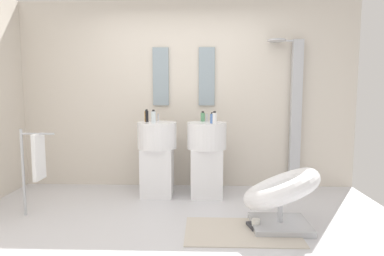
{
  "coord_description": "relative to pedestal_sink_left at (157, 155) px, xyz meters",
  "views": [
    {
      "loc": [
        0.27,
        -3.0,
        1.33
      ],
      "look_at": [
        0.15,
        0.55,
        0.95
      ],
      "focal_mm": 30.51,
      "sensor_mm": 36.0,
      "label": 1
    }
  ],
  "objects": [
    {
      "name": "coffee_mug",
      "position": [
        1.11,
        -1.05,
        -0.47
      ],
      "size": [
        0.08,
        0.08,
        0.09
      ],
      "primitive_type": "cylinder",
      "color": "white",
      "rests_on": "area_rug"
    },
    {
      "name": "towel_rack",
      "position": [
        -1.2,
        -0.75,
        0.1
      ],
      "size": [
        0.37,
        0.22,
        0.95
      ],
      "color": "#B7BABF",
      "rests_on": "ground_plane"
    },
    {
      "name": "pedestal_sink_right",
      "position": [
        0.64,
        0.0,
        0.0
      ],
      "size": [
        0.5,
        0.5,
        1.06
      ],
      "color": "white",
      "rests_on": "ground_plane"
    },
    {
      "name": "soap_bottle_white",
      "position": [
        0.73,
        -0.15,
        0.5
      ],
      "size": [
        0.06,
        0.06,
        0.15
      ],
      "color": "white",
      "rests_on": "pedestal_sink_right"
    },
    {
      "name": "area_rug",
      "position": [
        0.97,
        -1.11,
        -0.53
      ],
      "size": [
        1.09,
        0.67,
        0.01
      ],
      "primitive_type": "cube",
      "color": "beige",
      "rests_on": "ground_plane"
    },
    {
      "name": "soap_bottle_blue",
      "position": [
        0.71,
        -0.14,
        0.49
      ],
      "size": [
        0.05,
        0.05,
        0.14
      ],
      "color": "#4C72B7",
      "rests_on": "pedestal_sink_right"
    },
    {
      "name": "soap_bottle_amber",
      "position": [
        -0.15,
        0.05,
        0.5
      ],
      "size": [
        0.04,
        0.04,
        0.16
      ],
      "color": "#C68C38",
      "rests_on": "pedestal_sink_left"
    },
    {
      "name": "vanity_mirror_left",
      "position": [
        0.0,
        0.44,
        1.03
      ],
      "size": [
        0.22,
        0.03,
        0.8
      ],
      "primitive_type": "cube",
      "color": "#8C9EA8"
    },
    {
      "name": "pedestal_sink_left",
      "position": [
        0.0,
        0.0,
        0.0
      ],
      "size": [
        0.5,
        0.5,
        1.06
      ],
      "color": "white",
      "rests_on": "ground_plane"
    },
    {
      "name": "soap_bottle_green",
      "position": [
        0.59,
        0.14,
        0.49
      ],
      "size": [
        0.06,
        0.06,
        0.13
      ],
      "color": "#59996B",
      "rests_on": "pedestal_sink_right"
    },
    {
      "name": "magazine_charcoal",
      "position": [
        1.19,
        -1.0,
        -0.51
      ],
      "size": [
        0.31,
        0.24,
        0.03
      ],
      "primitive_type": "cube",
      "rotation": [
        0.0,
        0.0,
        0.22
      ],
      "color": "#38383D",
      "rests_on": "area_rug"
    },
    {
      "name": "soap_bottle_black",
      "position": [
        -0.13,
        0.04,
        0.5
      ],
      "size": [
        0.04,
        0.04,
        0.16
      ],
      "color": "black",
      "rests_on": "pedestal_sink_left"
    },
    {
      "name": "shower_column",
      "position": [
        1.86,
        0.39,
        0.55
      ],
      "size": [
        0.49,
        0.24,
        2.05
      ],
      "color": "#B7BABF",
      "rests_on": "ground_plane"
    },
    {
      "name": "lounge_chair",
      "position": [
        1.36,
        -0.99,
        -0.18
      ],
      "size": [
        1.02,
        1.02,
        0.65
      ],
      "color": "#B7BABF",
      "rests_on": "ground_plane"
    },
    {
      "name": "soap_bottle_clear",
      "position": [
        -0.02,
        -0.13,
        0.5
      ],
      "size": [
        0.06,
        0.06,
        0.17
      ],
      "color": "silver",
      "rests_on": "pedestal_sink_left"
    },
    {
      "name": "ground_plane",
      "position": [
        0.32,
        -1.14,
        -0.55
      ],
      "size": [
        4.8,
        3.6,
        0.04
      ],
      "primitive_type": "cube",
      "color": "silver"
    },
    {
      "name": "vanity_mirror_right",
      "position": [
        0.64,
        0.44,
        1.03
      ],
      "size": [
        0.22,
        0.03,
        0.8
      ],
      "primitive_type": "cube",
      "color": "#8C9EA8"
    },
    {
      "name": "rear_partition",
      "position": [
        0.32,
        0.51,
        0.77
      ],
      "size": [
        4.8,
        0.1,
        2.6
      ],
      "primitive_type": "cube",
      "color": "beige",
      "rests_on": "ground_plane"
    }
  ]
}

